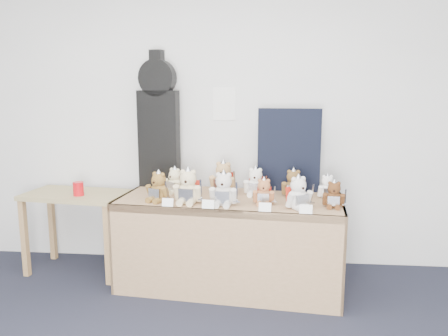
# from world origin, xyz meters

# --- Properties ---
(room_shell) EXTENTS (6.00, 6.00, 6.00)m
(room_shell) POSITION_xyz_m (0.29, 2.49, 1.51)
(room_shell) COLOR white
(room_shell) RESTS_ON floor
(display_table) EXTENTS (1.89, 0.93, 0.76)m
(display_table) POSITION_xyz_m (0.38, 1.87, 0.60)
(display_table) COLOR #8D6947
(display_table) RESTS_ON floor
(side_table) EXTENTS (0.93, 0.59, 0.73)m
(side_table) POSITION_xyz_m (-1.01, 2.11, 0.61)
(side_table) COLOR #968051
(side_table) RESTS_ON floor
(guitar_case) EXTENTS (0.38, 0.17, 1.22)m
(guitar_case) POSITION_xyz_m (-0.29, 2.32, 1.36)
(guitar_case) COLOR black
(guitar_case) RESTS_ON display_table
(navy_board) EXTENTS (0.54, 0.07, 0.72)m
(navy_board) POSITION_xyz_m (0.87, 2.24, 1.12)
(navy_board) COLOR black
(navy_board) RESTS_ON display_table
(red_cup) EXTENTS (0.09, 0.09, 0.12)m
(red_cup) POSITION_xyz_m (-0.94, 2.01, 0.79)
(red_cup) COLOR red
(red_cup) RESTS_ON side_table
(teddy_front_far_left) EXTENTS (0.22, 0.21, 0.27)m
(teddy_front_far_left) POSITION_xyz_m (-0.18, 1.79, 0.87)
(teddy_front_far_left) COLOR brown
(teddy_front_far_left) RESTS_ON display_table
(teddy_front_left) EXTENTS (0.25, 0.22, 0.31)m
(teddy_front_left) POSITION_xyz_m (0.07, 1.75, 0.88)
(teddy_front_left) COLOR beige
(teddy_front_left) RESTS_ON display_table
(teddy_front_centre) EXTENTS (0.24, 0.20, 0.29)m
(teddy_front_centre) POSITION_xyz_m (0.35, 1.71, 0.88)
(teddy_front_centre) COLOR beige
(teddy_front_centre) RESTS_ON display_table
(teddy_front_right) EXTENTS (0.19, 0.16, 0.23)m
(teddy_front_right) POSITION_xyz_m (0.66, 1.77, 0.85)
(teddy_front_right) COLOR #A7663F
(teddy_front_right) RESTS_ON display_table
(teddy_front_far_right) EXTENTS (0.23, 0.22, 0.28)m
(teddy_front_far_right) POSITION_xyz_m (0.92, 1.67, 0.87)
(teddy_front_far_right) COLOR silver
(teddy_front_far_right) RESTS_ON display_table
(teddy_front_end) EXTENTS (0.19, 0.16, 0.23)m
(teddy_front_end) POSITION_xyz_m (1.19, 1.73, 0.85)
(teddy_front_end) COLOR #55331D
(teddy_front_end) RESTS_ON display_table
(teddy_back_left) EXTENTS (0.20, 0.20, 0.25)m
(teddy_back_left) POSITION_xyz_m (-0.11, 2.08, 0.86)
(teddy_back_left) COLOR beige
(teddy_back_left) RESTS_ON display_table
(teddy_back_centre_left) EXTENTS (0.26, 0.24, 0.31)m
(teddy_back_centre_left) POSITION_xyz_m (0.31, 2.11, 0.88)
(teddy_back_centre_left) COLOR tan
(teddy_back_centre_left) RESTS_ON display_table
(teddy_back_centre_right) EXTENTS (0.22, 0.19, 0.27)m
(teddy_back_centre_right) POSITION_xyz_m (0.59, 2.06, 0.86)
(teddy_back_centre_right) COLOR white
(teddy_back_centre_right) RESTS_ON display_table
(teddy_back_right) EXTENTS (0.21, 0.18, 0.26)m
(teddy_back_right) POSITION_xyz_m (0.90, 2.03, 0.86)
(teddy_back_right) COLOR brown
(teddy_back_right) RESTS_ON display_table
(teddy_back_end) EXTENTS (0.18, 0.15, 0.22)m
(teddy_back_end) POSITION_xyz_m (1.18, 2.01, 0.85)
(teddy_back_end) COLOR white
(teddy_back_end) RESTS_ON display_table
(entry_card_a) EXTENTS (0.09, 0.03, 0.06)m
(entry_card_a) POSITION_xyz_m (-0.07, 1.63, 0.79)
(entry_card_a) COLOR white
(entry_card_a) RESTS_ON display_table
(entry_card_b) EXTENTS (0.09, 0.03, 0.07)m
(entry_card_b) POSITION_xyz_m (0.25, 1.60, 0.79)
(entry_card_b) COLOR white
(entry_card_b) RESTS_ON display_table
(entry_card_c) EXTENTS (0.09, 0.03, 0.06)m
(entry_card_c) POSITION_xyz_m (0.67, 1.55, 0.79)
(entry_card_c) COLOR white
(entry_card_c) RESTS_ON display_table
(entry_card_d) EXTENTS (0.09, 0.03, 0.07)m
(entry_card_d) POSITION_xyz_m (0.96, 1.53, 0.79)
(entry_card_d) COLOR white
(entry_card_d) RESTS_ON display_table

